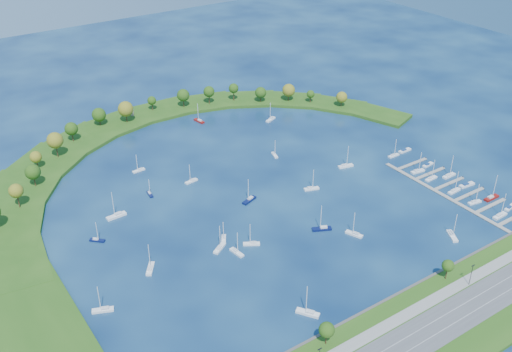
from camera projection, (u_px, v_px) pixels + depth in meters
ground at (253, 189)px, 313.77m from camera, size 700.00×700.00×0.00m
south_shoreline at (434, 326)px, 225.22m from camera, size 420.00×43.10×11.60m
breakwater at (134, 174)px, 325.73m from camera, size 286.74×247.64×2.00m
breakwater_trees at (149, 121)px, 362.81m from camera, size 238.26×91.86×15.41m
harbor_tower at (132, 112)px, 389.04m from camera, size 2.60×2.60×4.50m
dock_system at (453, 191)px, 311.22m from camera, size 24.28×82.00×1.60m
moored_boat_0 at (97, 240)px, 273.47m from camera, size 6.51×6.43×10.51m
moored_boat_1 at (271, 119)px, 388.44m from camera, size 8.78×5.55×12.54m
moored_boat_2 at (237, 252)px, 265.50m from camera, size 3.24×8.14×11.64m
moored_boat_3 at (252, 243)px, 271.06m from camera, size 7.68×5.94×11.35m
moored_boat_4 at (354, 234)px, 277.48m from camera, size 5.25×8.65×12.31m
moored_boat_5 at (150, 268)px, 255.46m from camera, size 7.06×8.60×12.91m
moored_boat_6 at (308, 312)px, 231.88m from camera, size 7.40×9.25×13.78m
moored_boat_7 at (346, 166)px, 334.05m from camera, size 9.19×4.43×13.02m
moored_boat_8 at (191, 181)px, 319.76m from camera, size 7.58×2.98×10.85m
moored_boat_9 at (199, 120)px, 386.32m from camera, size 3.85×8.80×12.52m
moored_boat_10 at (220, 248)px, 268.10m from camera, size 8.34×6.41×12.30m
moored_boat_11 at (116, 215)px, 290.58m from camera, size 10.04×3.23×14.58m
moored_boat_12 at (103, 309)px, 233.43m from camera, size 8.74×5.49×12.47m
moored_boat_13 at (249, 199)px, 303.16m from camera, size 9.31×5.33×13.21m
moored_boat_14 at (139, 170)px, 329.96m from camera, size 7.32×2.52×10.57m
moored_boat_15 at (224, 239)px, 274.11m from camera, size 5.55×7.08×10.49m
moored_boat_16 at (311, 188)px, 312.95m from camera, size 8.37×4.85×11.88m
moored_boat_17 at (322, 228)px, 281.15m from camera, size 9.50×6.39×13.66m
moored_boat_18 at (275, 154)px, 345.78m from camera, size 3.91×7.33×10.37m
moored_boat_19 at (452, 235)px, 276.33m from camera, size 6.53×9.09×13.21m
moored_boat_20 at (150, 193)px, 308.39m from camera, size 2.70×6.73×9.62m
docked_boat_0 at (500, 215)px, 290.69m from camera, size 9.01×2.90×13.09m
docked_boat_1 at (510, 208)px, 297.34m from camera, size 7.97×3.38×1.58m
docked_boat_2 at (475, 202)px, 301.49m from camera, size 7.77×3.29×11.07m
docked_boat_3 at (491, 197)px, 304.94m from camera, size 9.33×2.63×13.70m
docked_boat_4 at (454, 191)px, 310.80m from camera, size 8.32×2.81×12.04m
docked_boat_5 at (467, 185)px, 316.23m from camera, size 9.63×3.51×1.92m
docked_boat_6 at (431, 178)px, 322.05m from camera, size 8.13×2.69×11.79m
docked_boat_7 at (449, 175)px, 324.68m from camera, size 8.77×2.75×12.77m
docked_boat_8 at (418, 171)px, 328.94m from camera, size 8.58×3.46×12.26m
docked_boat_9 at (428, 165)px, 335.58m from camera, size 8.11×3.20×1.61m
docked_boat_10 at (394, 155)px, 345.01m from camera, size 7.37×2.09×10.82m
docked_boat_11 at (405, 150)px, 350.50m from camera, size 8.76×2.64×1.78m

